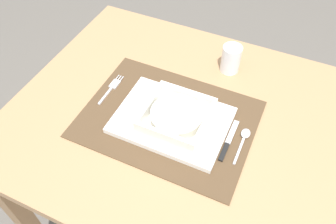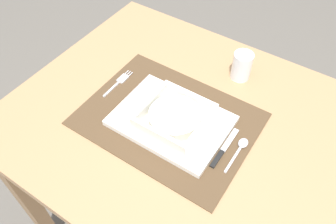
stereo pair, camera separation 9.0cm
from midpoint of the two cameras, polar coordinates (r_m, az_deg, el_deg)
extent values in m
plane|color=#59544C|center=(1.58, -0.53, -18.28)|extent=(6.00, 6.00, 0.00)
cube|color=#A37A51|center=(0.94, -0.84, -1.28)|extent=(0.93, 0.77, 0.03)
cube|color=olive|center=(1.31, -24.89, -16.19)|extent=(0.05, 0.05, 0.72)
cube|color=olive|center=(1.56, -9.19, 3.70)|extent=(0.05, 0.05, 0.72)
cube|color=olive|center=(1.42, 20.90, -6.55)|extent=(0.05, 0.05, 0.72)
cube|color=#4C3823|center=(0.92, -2.79, -1.31)|extent=(0.46, 0.34, 0.00)
cube|color=white|center=(0.91, -2.17, -1.56)|extent=(0.30, 0.22, 0.02)
cube|color=white|center=(0.89, -1.49, -1.81)|extent=(0.16, 0.16, 0.01)
cube|color=white|center=(0.89, -5.98, 0.83)|extent=(0.01, 0.16, 0.04)
cube|color=white|center=(0.85, 3.18, -2.43)|extent=(0.01, 0.16, 0.04)
cube|color=white|center=(0.83, -3.84, -4.50)|extent=(0.14, 0.01, 0.04)
cube|color=white|center=(0.91, 0.57, 2.62)|extent=(0.14, 0.01, 0.04)
cylinder|color=silver|center=(0.87, -1.52, -0.98)|extent=(0.14, 0.14, 0.03)
cube|color=silver|center=(1.00, -13.07, 2.51)|extent=(0.01, 0.07, 0.00)
cube|color=silver|center=(1.03, -11.46, 4.50)|extent=(0.02, 0.04, 0.00)
cylinder|color=silver|center=(1.04, -11.02, 5.60)|extent=(0.00, 0.02, 0.00)
cylinder|color=silver|center=(1.04, -10.66, 5.49)|extent=(0.00, 0.02, 0.00)
cylinder|color=silver|center=(1.04, -10.30, 5.37)|extent=(0.00, 0.02, 0.00)
cube|color=silver|center=(0.86, 8.96, -6.70)|extent=(0.01, 0.08, 0.00)
ellipsoid|color=silver|center=(0.90, 10.18, -3.75)|extent=(0.02, 0.03, 0.01)
cube|color=black|center=(0.86, 6.43, -6.89)|extent=(0.01, 0.06, 0.01)
cube|color=silver|center=(0.90, 7.98, -3.50)|extent=(0.01, 0.08, 0.00)
cube|color=#59331E|center=(0.86, 5.00, -6.51)|extent=(0.01, 0.06, 0.01)
cube|color=silver|center=(0.90, 6.59, -3.20)|extent=(0.01, 0.08, 0.00)
cylinder|color=white|center=(1.04, 8.12, 8.72)|extent=(0.06, 0.06, 0.09)
cylinder|color=gold|center=(1.05, 7.99, 7.85)|extent=(0.05, 0.05, 0.04)
camera|label=1|loc=(0.05, -92.87, -3.37)|focal=36.19mm
camera|label=2|loc=(0.05, 87.13, 3.37)|focal=36.19mm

